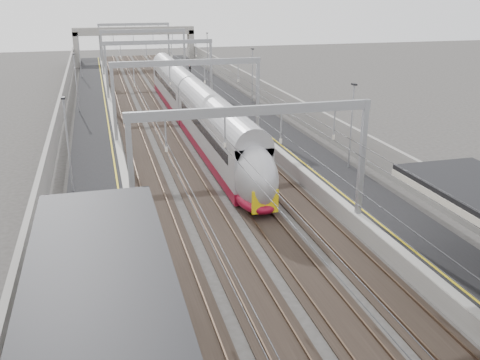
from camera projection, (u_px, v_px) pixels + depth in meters
platform_left at (96, 138)px, 48.32m from camera, size 4.00×120.00×1.00m
platform_right at (265, 127)px, 52.23m from camera, size 4.00×120.00×1.00m
tracks at (184, 137)px, 50.42m from camera, size 11.40×140.00×0.20m
overhead_line at (171, 63)px, 54.42m from camera, size 13.00×140.00×6.60m
overbridge at (134, 36)px, 98.75m from camera, size 22.00×2.20×6.90m
wall_left at (58, 129)px, 47.17m from camera, size 0.30×120.00×3.20m
wall_right at (296, 114)px, 52.65m from camera, size 0.30×120.00×3.20m
train at (196, 113)px, 51.47m from camera, size 2.59×47.28×4.11m
signal_green at (112, 70)px, 76.51m from camera, size 0.32×0.32×3.48m
signal_red_near at (175, 72)px, 75.04m from camera, size 0.32×0.32×3.48m
signal_red_far at (190, 71)px, 75.48m from camera, size 0.32×0.32×3.48m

